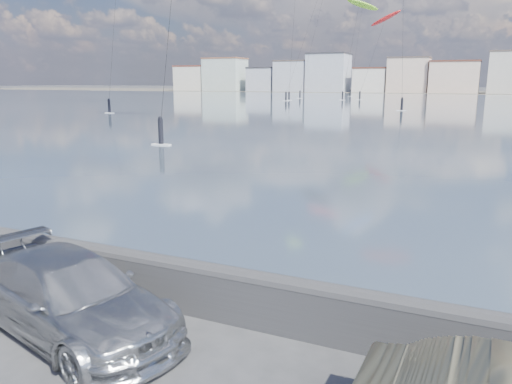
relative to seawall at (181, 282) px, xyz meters
The scene contains 7 objects.
bay_water 88.80m from the seawall, 90.00° to the left, with size 500.00×177.00×0.00m, color #2F4353.
far_shore_strip 197.30m from the seawall, 90.00° to the left, with size 500.00×60.00×0.00m, color #4C473D.
seawall is the anchor object (origin of this frame).
far_buildings 183.39m from the seawall, 89.59° to the left, with size 240.79×13.26×14.60m.
car_silver 2.02m from the seawall, 129.33° to the right, with size 1.96×4.82×1.40m, color #AEB0B4.
kitesurfer_0 152.63m from the seawall, 101.89° to the left, with size 9.73×19.16×28.44m.
kitesurfer_1 119.72m from the seawall, 98.95° to the left, with size 7.90×10.28×20.60m.
Camera 1 is at (5.07, -4.91, 4.40)m, focal length 35.00 mm.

